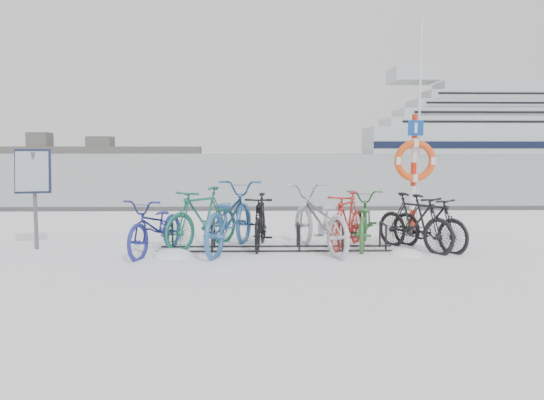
# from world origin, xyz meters

# --- Properties ---
(ground) EXTENTS (900.00, 900.00, 0.00)m
(ground) POSITION_xyz_m (0.00, 0.00, 0.00)
(ground) COLOR white
(ground) RESTS_ON ground
(ice_sheet) EXTENTS (400.00, 298.00, 0.02)m
(ice_sheet) POSITION_xyz_m (0.00, 155.00, 0.01)
(ice_sheet) COLOR #A0ADB5
(ice_sheet) RESTS_ON ground
(quay_edge) EXTENTS (400.00, 0.25, 0.10)m
(quay_edge) POSITION_xyz_m (0.00, 5.90, 0.05)
(quay_edge) COLOR #3F3F42
(quay_edge) RESTS_ON ground
(bike_rack) EXTENTS (4.00, 0.48, 0.46)m
(bike_rack) POSITION_xyz_m (0.00, 0.00, 0.18)
(bike_rack) COLOR black
(bike_rack) RESTS_ON ground
(info_board) EXTENTS (0.60, 0.35, 1.70)m
(info_board) POSITION_xyz_m (-4.10, 0.14, 1.23)
(info_board) COLOR #595B5E
(info_board) RESTS_ON ground
(lifebuoy_station) EXTENTS (0.84, 0.23, 4.35)m
(lifebuoy_station) POSITION_xyz_m (2.83, 1.75, 1.46)
(lifebuoy_station) COLOR red
(lifebuoy_station) RESTS_ON ground
(cruise_ferry) EXTENTS (134.59, 25.39, 44.22)m
(cruise_ferry) POSITION_xyz_m (113.29, 221.74, 12.04)
(cruise_ferry) COLOR silver
(cruise_ferry) RESTS_ON ground
(shoreline) EXTENTS (180.00, 12.00, 9.50)m
(shoreline) POSITION_xyz_m (-122.02, 260.00, 2.79)
(shoreline) COLOR #494949
(shoreline) RESTS_ON ground
(bike_0) EXTENTS (1.10, 1.91, 0.95)m
(bike_0) POSITION_xyz_m (-1.99, -0.21, 0.47)
(bike_0) COLOR navy
(bike_0) RESTS_ON ground
(bike_1) EXTENTS (1.48, 1.75, 1.08)m
(bike_1) POSITION_xyz_m (-1.29, 0.31, 0.54)
(bike_1) COLOR #1E6651
(bike_1) RESTS_ON ground
(bike_2) EXTENTS (1.37, 2.39, 1.18)m
(bike_2) POSITION_xyz_m (-0.81, 0.00, 0.59)
(bike_2) COLOR #2D5E98
(bike_2) RESTS_ON ground
(bike_3) EXTENTS (0.61, 1.65, 0.97)m
(bike_3) POSITION_xyz_m (-0.28, 0.24, 0.49)
(bike_3) COLOR black
(bike_3) RESTS_ON ground
(bike_4) EXTENTS (1.36, 2.28, 1.13)m
(bike_4) POSITION_xyz_m (0.69, -0.08, 0.57)
(bike_4) COLOR #B4B6BD
(bike_4) RESTS_ON ground
(bike_5) EXTENTS (1.20, 1.70, 1.00)m
(bike_5) POSITION_xyz_m (1.23, 0.23, 0.50)
(bike_5) COLOR red
(bike_5) RESTS_ON ground
(bike_6) EXTENTS (1.06, 1.98, 0.98)m
(bike_6) POSITION_xyz_m (1.52, 0.34, 0.49)
(bike_6) COLOR #2D662F
(bike_6) RESTS_ON ground
(bike_7) EXTENTS (1.27, 1.66, 1.00)m
(bike_7) POSITION_xyz_m (2.32, -0.04, 0.50)
(bike_7) COLOR black
(bike_7) RESTS_ON ground
(bike_8) EXTENTS (1.25, 1.59, 0.96)m
(bike_8) POSITION_xyz_m (2.58, 0.00, 0.48)
(bike_8) COLOR black
(bike_8) RESTS_ON ground
(snow_drifts) EXTENTS (4.96, 1.74, 0.22)m
(snow_drifts) POSITION_xyz_m (-0.30, -0.19, 0.00)
(snow_drifts) COLOR white
(snow_drifts) RESTS_ON ground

